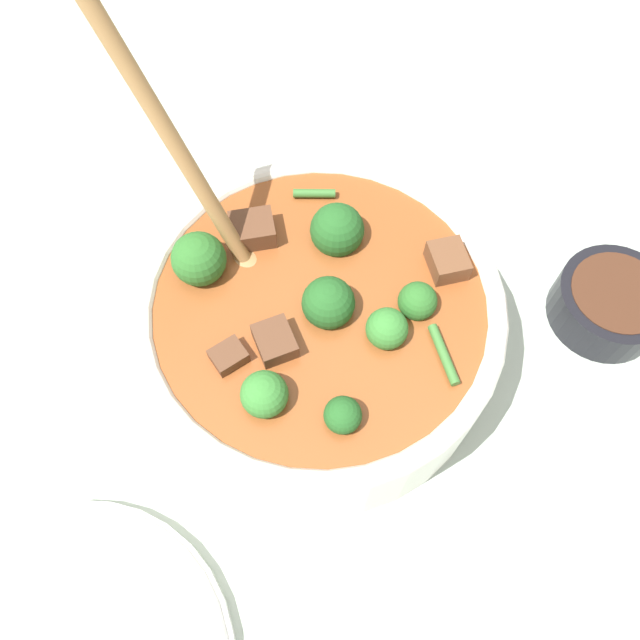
% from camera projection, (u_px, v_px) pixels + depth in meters
% --- Properties ---
extents(ground_plane, '(4.00, 4.00, 0.00)m').
position_uv_depth(ground_plane, '(320.00, 351.00, 0.54)').
color(ground_plane, '#ADBCAD').
extents(stew_bowl, '(0.30, 0.28, 0.28)m').
position_uv_depth(stew_bowl, '(319.00, 323.00, 0.50)').
color(stew_bowl, white).
rests_on(stew_bowl, ground_plane).
extents(condiment_bowl, '(0.10, 0.10, 0.04)m').
position_uv_depth(condiment_bowl, '(611.00, 302.00, 0.54)').
color(condiment_bowl, black).
rests_on(condiment_bowl, ground_plane).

